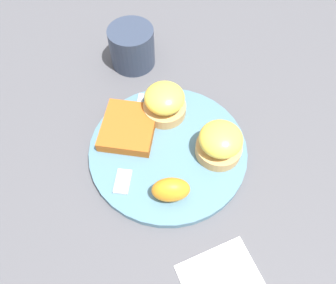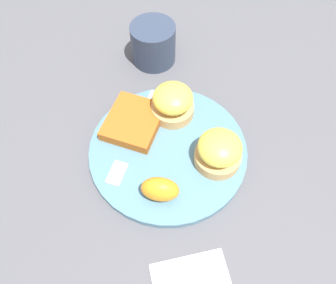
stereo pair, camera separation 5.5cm
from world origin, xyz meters
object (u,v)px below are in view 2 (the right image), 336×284
hashbrown_patty (134,121)px  fork (132,140)px  cup (153,43)px  orange_wedge (160,189)px  sandwich_benedict_left (219,151)px  sandwich_benedict_right (173,102)px

hashbrown_patty → fork: bearing=171.4°
cup → orange_wedge: bearing=177.5°
sandwich_benedict_left → fork: (0.05, 0.14, -0.03)m
sandwich_benedict_left → sandwich_benedict_right: size_ratio=1.00×
sandwich_benedict_right → orange_wedge: size_ratio=1.30×
orange_wedge → fork: (0.11, 0.04, -0.02)m
sandwich_benedict_right → cup: (0.16, 0.02, -0.00)m
sandwich_benedict_left → sandwich_benedict_right: (0.11, 0.06, 0.00)m
sandwich_benedict_left → orange_wedge: (-0.05, 0.10, -0.01)m
orange_wedge → cup: 0.32m
sandwich_benedict_right → hashbrown_patty: size_ratio=0.76×
orange_wedge → fork: 0.12m
orange_wedge → sandwich_benedict_left: bearing=-61.8°
fork → cup: (0.22, -0.06, 0.02)m
sandwich_benedict_right → hashbrown_patty: bearing=105.7°
sandwich_benedict_right → cup: 0.16m
sandwich_benedict_right → fork: 0.10m
orange_wedge → fork: size_ratio=0.30×
sandwich_benedict_left → cup: size_ratio=0.66×
sandwich_benedict_left → fork: size_ratio=0.40×
sandwich_benedict_right → fork: sandwich_benedict_right is taller
sandwich_benedict_right → hashbrown_patty: sandwich_benedict_right is taller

